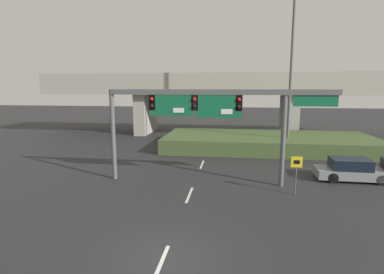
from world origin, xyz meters
The scene contains 8 objects.
ground_plane centered at (0.00, 0.00, 0.00)m, with size 160.00×160.00×0.00m, color #262628.
lane_markings centered at (0.00, 12.66, 0.00)m, with size 0.14×28.98×0.01m.
signal_gantry centered at (0.86, 8.28, 4.64)m, with size 13.68×0.44×5.76m.
speed_limit_sign centered at (5.79, 6.85, 1.46)m, with size 0.60×0.11×2.22m.
highway_light_pole_near centered at (7.25, 18.23, 8.85)m, with size 0.70×0.36×16.94m.
overpass_bridge centered at (0.00, 27.79, 5.39)m, with size 42.23×7.17×7.51m.
grass_embankment centered at (5.63, 19.42, 0.66)m, with size 19.57×8.26×1.32m.
parked_sedan_near_right centered at (9.87, 10.11, 0.65)m, with size 4.50×1.88×1.41m.
Camera 1 is at (2.33, -9.62, 5.90)m, focal length 28.00 mm.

